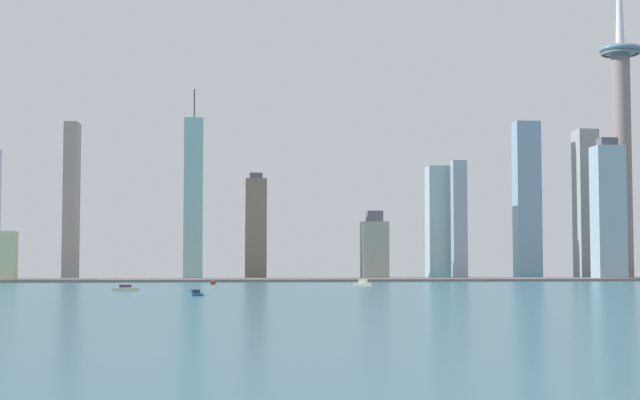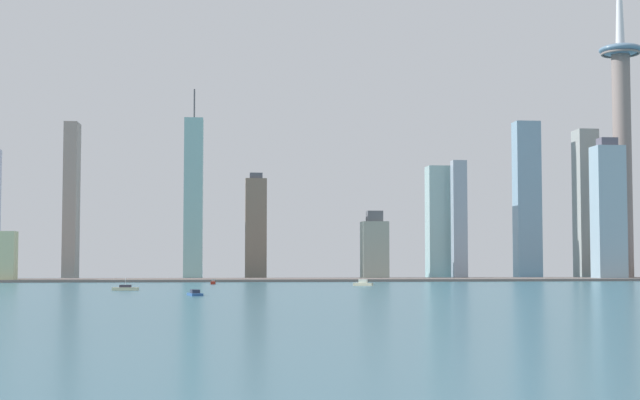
{
  "view_description": "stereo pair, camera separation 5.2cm",
  "coord_description": "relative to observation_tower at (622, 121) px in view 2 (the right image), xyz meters",
  "views": [
    {
      "loc": [
        -92.33,
        -425.68,
        20.38
      ],
      "look_at": [
        -8.27,
        442.33,
        74.02
      ],
      "focal_mm": 53.47,
      "sensor_mm": 36.0,
      "label": 1
    },
    {
      "loc": [
        -92.28,
        -425.68,
        20.38
      ],
      "look_at": [
        -8.27,
        442.33,
        74.02
      ],
      "focal_mm": 53.47,
      "sensor_mm": 36.0,
      "label": 2
    }
  ],
  "objects": [
    {
      "name": "boat_2",
      "position": [
        -395.46,
        -132.09,
        -153.84
      ],
      "size": [
        3.88,
        9.83,
        4.09
      ],
      "rotation": [
        0.0,
        0.0,
        1.5
      ],
      "color": "#AB2719",
      "rests_on": "ground"
    },
    {
      "name": "boat_5",
      "position": [
        -401.83,
        -363.56,
        -154.18
      ],
      "size": [
        9.68,
        18.68,
        3.33
      ],
      "rotation": [
        0.0,
        0.0,
        4.92
      ],
      "color": "#2A528D",
      "rests_on": "ground"
    },
    {
      "name": "observation_tower",
      "position": [
        0.0,
        0.0,
        0.0
      ],
      "size": [
        41.58,
        41.58,
        362.08
      ],
      "color": "gray",
      "rests_on": "ground"
    },
    {
      "name": "skyscraper_8",
      "position": [
        -26.65,
        -27.42,
        -90.66
      ],
      "size": [
        27.21,
        23.57,
        134.31
      ],
      "color": "#8EABBC",
      "rests_on": "ground"
    },
    {
      "name": "skyscraper_10",
      "position": [
        -537.57,
        60.03,
        -78.25
      ],
      "size": [
        12.91,
        27.4,
        154.25
      ],
      "color": "gray",
      "rests_on": "ground"
    },
    {
      "name": "skyscraper_5",
      "position": [
        -574.97,
        -48.79,
        -133.45
      ],
      "size": [
        17.33,
        17.12,
        43.85
      ],
      "color": "beige",
      "rests_on": "ground"
    },
    {
      "name": "skyscraper_11",
      "position": [
        -25.6,
        30.89,
        -80.43
      ],
      "size": [
        20.24,
        24.16,
        149.88
      ],
      "color": "gray",
      "rests_on": "ground"
    },
    {
      "name": "skyscraper_3",
      "position": [
        -356.53,
        49.1,
        -104.61
      ],
      "size": [
        20.99,
        16.86,
        105.1
      ],
      "color": "#7E6D5D",
      "rests_on": "ground"
    },
    {
      "name": "skyscraper_4",
      "position": [
        -417.07,
        24.41,
        -77.92
      ],
      "size": [
        17.85,
        22.73,
        183.78
      ],
      "color": "#86BBBC",
      "rests_on": "ground"
    },
    {
      "name": "boat_6",
      "position": [
        -283.1,
        -186.2,
        -153.62
      ],
      "size": [
        15.28,
        10.05,
        4.84
      ],
      "rotation": [
        0.0,
        0.0,
        5.92
      ],
      "color": "beige",
      "rests_on": "ground"
    },
    {
      "name": "skyscraper_0",
      "position": [
        -243.99,
        9.91,
        -125.47
      ],
      "size": [
        24.99,
        22.76,
        65.96
      ],
      "color": "#929F92",
      "rests_on": "ground"
    },
    {
      "name": "skyscraper_9",
      "position": [
        -172.71,
        47.4,
        -98.8
      ],
      "size": [
        23.63,
        23.29,
        113.15
      ],
      "color": "#94B9B8",
      "rests_on": "ground"
    },
    {
      "name": "boat_3",
      "position": [
        -448.98,
        -274.67,
        -154.01
      ],
      "size": [
        16.82,
        5.73,
        8.14
      ],
      "rotation": [
        0.0,
        0.0,
        3.09
      ],
      "color": "beige",
      "rests_on": "ground"
    },
    {
      "name": "skyscraper_1",
      "position": [
        -159.05,
        18.0,
        -97.26
      ],
      "size": [
        13.8,
        12.19,
        116.23
      ],
      "color": "#92A2B3",
      "rests_on": "ground"
    },
    {
      "name": "ground_plane",
      "position": [
        -291.66,
        -467.75,
        -155.37
      ],
      "size": [
        6000.0,
        6000.0,
        0.0
      ],
      "primitive_type": "plane",
      "color": "#3A6D80"
    },
    {
      "name": "skyscraper_6",
      "position": [
        -82.57,
        43.22,
        -75.8
      ],
      "size": [
        24.86,
        19.69,
        159.15
      ],
      "color": "#7598AF",
      "rests_on": "ground"
    },
    {
      "name": "waterfront_pier",
      "position": [
        -291.66,
        -26.55,
        -154.31
      ],
      "size": [
        909.39,
        76.54,
        2.13
      ],
      "primitive_type": "cube",
      "color": "slate",
      "rests_on": "ground"
    }
  ]
}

